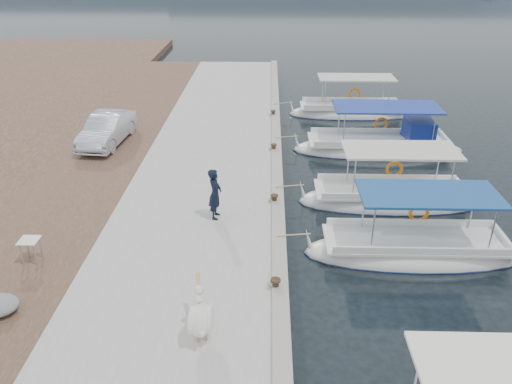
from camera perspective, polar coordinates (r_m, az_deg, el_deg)
ground at (r=17.01m, az=3.30°, el=-5.14°), size 400.00×400.00×0.00m
concrete_quay at (r=21.44m, az=-5.07°, el=2.64°), size 6.00×40.00×0.50m
quay_curb at (r=21.18m, az=2.40°, el=3.33°), size 0.44×40.00×0.12m
cobblestone_strip at (r=22.55m, az=-17.81°, el=2.66°), size 4.00×40.00×0.50m
fishing_caique_b at (r=16.76m, az=17.58°, el=-6.53°), size 6.99×2.12×2.83m
fishing_caique_c at (r=19.68m, az=14.99°, el=-0.94°), size 6.93×2.09×2.83m
fishing_caique_d at (r=24.51m, az=13.99°, el=4.92°), size 8.06×2.37×2.83m
fishing_caique_e at (r=29.49m, az=10.72°, el=8.83°), size 7.02×2.01×2.83m
mooring_bollards at (r=17.96m, az=2.12°, el=-0.72°), size 0.28×20.28×0.33m
pelican at (r=12.03m, az=-6.32°, el=-14.07°), size 0.69×1.61×1.24m
fisherman at (r=16.77m, az=-4.70°, el=-0.21°), size 0.48×0.69×1.78m
parked_car at (r=24.25m, az=-16.66°, el=6.90°), size 1.85×4.32×1.38m
folding_table at (r=16.04m, az=-24.41°, el=-5.63°), size 0.55×0.55×0.73m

